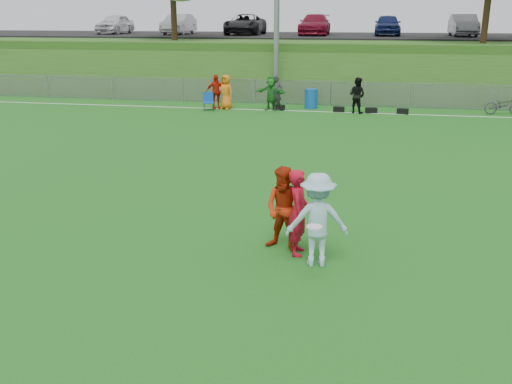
% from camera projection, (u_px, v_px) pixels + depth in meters
% --- Properties ---
extents(ground, '(120.00, 120.00, 0.00)m').
position_uv_depth(ground, '(264.00, 266.00, 10.88)').
color(ground, '#15651A').
rests_on(ground, ground).
extents(sideline_far, '(60.00, 0.10, 0.01)m').
position_uv_depth(sideline_far, '(328.00, 112.00, 27.75)').
color(sideline_far, white).
rests_on(sideline_far, ground).
extents(fence, '(58.00, 0.06, 1.30)m').
position_uv_depth(fence, '(331.00, 93.00, 29.43)').
color(fence, gray).
rests_on(fence, ground).
extents(berm, '(120.00, 18.00, 3.00)m').
position_uv_depth(berm, '(341.00, 60.00, 39.48)').
color(berm, '#285317').
rests_on(berm, ground).
extents(parking_lot, '(120.00, 12.00, 0.10)m').
position_uv_depth(parking_lot, '(344.00, 36.00, 40.89)').
color(parking_lot, black).
rests_on(parking_lot, berm).
extents(car_row, '(32.04, 5.18, 1.44)m').
position_uv_depth(car_row, '(327.00, 25.00, 39.93)').
color(car_row, silver).
rests_on(car_row, parking_lot).
extents(spectator_row, '(8.03, 0.96, 1.69)m').
position_uv_depth(spectator_row, '(272.00, 93.00, 27.99)').
color(spectator_row, red).
rests_on(spectator_row, ground).
extents(gear_bags, '(6.55, 0.36, 0.26)m').
position_uv_depth(gear_bags, '(347.00, 110.00, 27.64)').
color(gear_bags, black).
rests_on(gear_bags, ground).
extents(player_red_left, '(0.44, 0.65, 1.74)m').
position_uv_depth(player_red_left, '(299.00, 212.00, 11.19)').
color(player_red_left, '#B70C22').
rests_on(player_red_left, ground).
extents(player_red_center, '(1.00, 0.88, 1.73)m').
position_uv_depth(player_red_center, '(285.00, 209.00, 11.38)').
color(player_red_center, '#B3270C').
rests_on(player_red_center, ground).
extents(player_blue, '(1.28, 0.89, 1.82)m').
position_uv_depth(player_blue, '(317.00, 220.00, 10.67)').
color(player_blue, '#A1CDDF').
rests_on(player_blue, ground).
extents(frisbee, '(0.28, 0.28, 0.03)m').
position_uv_depth(frisbee, '(314.00, 227.00, 9.67)').
color(frisbee, silver).
rests_on(frisbee, ground).
extents(recycling_bin, '(0.71, 0.71, 0.97)m').
position_uv_depth(recycling_bin, '(311.00, 99.00, 28.71)').
color(recycling_bin, '#0F4EA5').
rests_on(recycling_bin, ground).
extents(camp_chair, '(0.63, 0.64, 0.90)m').
position_uv_depth(camp_chair, '(209.00, 105.00, 28.05)').
color(camp_chair, '#104DB2').
rests_on(camp_chair, ground).
extents(bicycle, '(1.84, 0.87, 0.93)m').
position_uv_depth(bicycle, '(504.00, 105.00, 26.95)').
color(bicycle, '#2F2F31').
rests_on(bicycle, ground).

